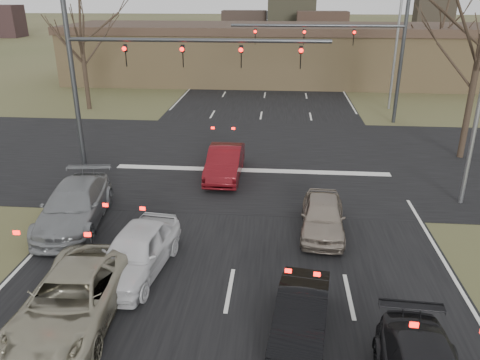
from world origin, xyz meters
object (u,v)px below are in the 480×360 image
object	(u,v)px
streetlight_right_far	(395,31)
car_red_ahead	(225,162)
mast_arm_far	(358,45)
car_white_sedan	(136,251)
mast_arm_near	(140,65)
car_grey_ahead	(74,206)
car_silver_ahead	(323,216)
car_silver_suv	(72,299)
car_black_hatch	(301,315)
building	(289,53)

from	to	relation	value
streetlight_right_far	car_red_ahead	world-z (taller)	streetlight_right_far
mast_arm_far	car_white_sedan	size ratio (longest dim) A/B	2.56
mast_arm_near	mast_arm_far	bearing A→B (deg)	41.22
car_grey_ahead	car_silver_ahead	distance (m)	9.29
car_silver_ahead	car_red_ahead	bearing A→B (deg)	133.03
car_silver_suv	car_black_hatch	world-z (taller)	car_silver_suv
streetlight_right_far	car_white_sedan	size ratio (longest dim) A/B	2.30
streetlight_right_far	car_red_ahead	distance (m)	18.87
streetlight_right_far	car_silver_ahead	bearing A→B (deg)	-107.49
building	streetlight_right_far	bearing A→B (deg)	-56.35
car_red_ahead	car_silver_suv	bearing A→B (deg)	-104.23
building	car_grey_ahead	world-z (taller)	building
streetlight_right_far	car_black_hatch	xyz separation A→B (m)	(-7.30, -25.73, -4.98)
car_black_hatch	streetlight_right_far	bearing A→B (deg)	81.72
mast_arm_near	streetlight_right_far	bearing A→B (deg)	43.89
mast_arm_far	car_red_ahead	size ratio (longest dim) A/B	2.54
mast_arm_far	car_white_sedan	bearing A→B (deg)	-115.51
car_black_hatch	car_grey_ahead	distance (m)	9.97
mast_arm_far	car_silver_suv	bearing A→B (deg)	-115.12
streetlight_right_far	car_grey_ahead	xyz separation A→B (m)	(-15.61, -20.22, -4.83)
mast_arm_near	mast_arm_far	world-z (taller)	same
mast_arm_far	car_red_ahead	distance (m)	13.84
car_silver_suv	car_silver_ahead	distance (m)	9.00
car_white_sedan	car_grey_ahead	size ratio (longest dim) A/B	0.83
car_white_sedan	car_black_hatch	size ratio (longest dim) A/B	1.19
car_black_hatch	car_silver_ahead	xyz separation A→B (m)	(0.98, 5.67, 0.06)
car_red_ahead	mast_arm_near	bearing A→B (deg)	167.76
mast_arm_near	mast_arm_far	size ratio (longest dim) A/B	1.09
building	car_white_sedan	size ratio (longest dim) A/B	9.77
streetlight_right_far	building	bearing A→B (deg)	123.65
car_silver_suv	car_silver_ahead	bearing A→B (deg)	37.05
car_silver_suv	car_white_sedan	distance (m)	2.67
mast_arm_near	car_silver_suv	world-z (taller)	mast_arm_near
car_grey_ahead	car_silver_ahead	size ratio (longest dim) A/B	1.35
car_grey_ahead	car_white_sedan	bearing A→B (deg)	-50.29
car_silver_suv	mast_arm_far	bearing A→B (deg)	62.99
car_black_hatch	building	bearing A→B (deg)	97.60
mast_arm_near	car_silver_ahead	xyz separation A→B (m)	(8.23, -6.06, -4.41)
mast_arm_far	car_red_ahead	world-z (taller)	mast_arm_far
building	car_grey_ahead	distance (m)	32.35
mast_arm_near	car_white_sedan	bearing A→B (deg)	-76.44
mast_arm_far	car_silver_ahead	distance (m)	16.94
mast_arm_near	car_grey_ahead	bearing A→B (deg)	-99.68
car_silver_ahead	car_white_sedan	bearing A→B (deg)	-148.13
car_grey_ahead	streetlight_right_far	bearing A→B (deg)	44.68
mast_arm_near	car_black_hatch	bearing A→B (deg)	-58.27
mast_arm_near	building	bearing A→B (deg)	73.87
building	car_red_ahead	distance (m)	26.16
car_silver_suv	car_black_hatch	xyz separation A→B (m)	(6.02, -0.01, -0.10)
streetlight_right_far	car_silver_suv	distance (m)	29.37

